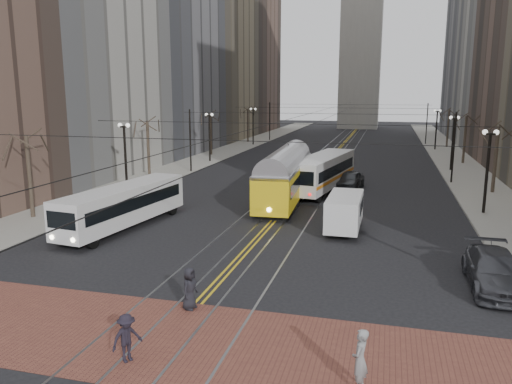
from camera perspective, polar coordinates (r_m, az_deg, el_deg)
The scene contains 21 objects.
ground at distance 21.50m, azimuth -5.67°, elevation -11.57°, with size 260.00×260.00×0.00m, color black.
sidewalk_left at distance 67.74m, azimuth -4.29°, elevation 4.32°, with size 5.00×140.00×0.15m, color gray.
sidewalk_right at distance 64.54m, azimuth 21.82°, elevation 3.19°, with size 5.00×140.00×0.15m, color gray.
crosswalk_band at distance 18.17m, azimuth -10.25°, elevation -16.20°, with size 25.00×6.00×0.01m, color brown.
streetcar_rails at distance 64.45m, azimuth 8.45°, elevation 3.81°, with size 4.80×130.00×0.02m, color gray.
centre_lines at distance 64.45m, azimuth 8.45°, elevation 3.81°, with size 0.42×130.00×0.01m, color gold.
building_left_mid at distance 72.78m, azimuth -12.46°, elevation 17.94°, with size 16.00×20.00×34.00m, color slate.
building_left_far at distance 110.08m, azimuth -2.56°, elevation 17.44°, with size 16.00×20.00×40.00m, color brown.
building_right_far at distance 106.76m, azimuth 25.84°, elevation 16.55°, with size 16.00×20.00×40.00m, color slate.
lamp_posts at distance 48.11m, azimuth 6.33°, elevation 4.67°, with size 27.60×57.20×5.60m.
street_trees at distance 54.51m, azimuth 7.36°, elevation 5.43°, with size 31.68×53.28×5.60m.
trolley_wires at distance 54.00m, azimuth 7.33°, elevation 6.42°, with size 25.96×120.00×6.60m.
transit_bus at distance 32.00m, azimuth -14.87°, elevation -1.71°, with size 2.21×10.61×2.65m, color silver.
streetcar at distance 38.64m, azimuth 3.33°, elevation 1.30°, with size 2.54×13.66×3.22m, color yellow.
rear_bus at distance 42.93m, azimuth 7.62°, elevation 2.11°, with size 2.54×11.69×3.05m, color silver.
cargo_van at distance 30.79m, azimuth 10.08°, elevation -2.43°, with size 1.93×5.01×2.21m, color silver.
sedan_grey at distance 44.39m, azimuth 10.68°, elevation 1.36°, with size 1.86×4.63×1.58m, color #3A3D41.
sedan_parked at distance 24.10m, azimuth 25.62°, elevation -8.11°, with size 2.21×5.43×1.58m, color #393A40.
pedestrian_a at distance 19.93m, azimuth -7.60°, elevation -10.85°, with size 0.82×0.54×1.69m, color black.
pedestrian_b at distance 15.14m, azimuth 11.79°, elevation -18.27°, with size 0.67×0.44×1.85m, color gray.
pedestrian_d at distance 16.76m, azimuth -14.56°, elevation -15.84°, with size 1.02×0.58×1.58m, color black.
Camera 1 is at (7.06, -18.51, 8.37)m, focal length 35.00 mm.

